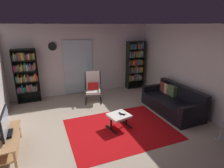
{
  "coord_description": "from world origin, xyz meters",
  "views": [
    {
      "loc": [
        -1.61,
        -4.02,
        2.58
      ],
      "look_at": [
        0.3,
        0.72,
        0.94
      ],
      "focal_mm": 29.8,
      "sensor_mm": 36.0,
      "label": 1
    }
  ],
  "objects_px": {
    "cell_phone": "(123,114)",
    "wall_clock": "(52,46)",
    "television": "(5,125)",
    "leather_sofa": "(172,102)",
    "tv_stand": "(8,141)",
    "ottoman": "(119,117)",
    "lounge_armchair": "(93,86)",
    "tv_remote": "(120,114)",
    "bookshelf_near_tv": "(26,74)",
    "bookshelf_near_sofa": "(135,64)"
  },
  "relations": [
    {
      "from": "cell_phone",
      "to": "wall_clock",
      "type": "xyz_separation_m",
      "value": [
        -1.34,
        2.96,
        1.47
      ]
    },
    {
      "from": "television",
      "to": "leather_sofa",
      "type": "height_order",
      "value": "television"
    },
    {
      "from": "tv_stand",
      "to": "ottoman",
      "type": "height_order",
      "value": "tv_stand"
    },
    {
      "from": "cell_phone",
      "to": "lounge_armchair",
      "type": "bearing_deg",
      "value": 52.72
    },
    {
      "from": "television",
      "to": "tv_stand",
      "type": "bearing_deg",
      "value": 96.18
    },
    {
      "from": "lounge_armchair",
      "to": "wall_clock",
      "type": "xyz_separation_m",
      "value": [
        -1.17,
        0.89,
        1.32
      ]
    },
    {
      "from": "tv_remote",
      "to": "wall_clock",
      "type": "xyz_separation_m",
      "value": [
        -1.3,
        2.9,
        1.47
      ]
    },
    {
      "from": "leather_sofa",
      "to": "lounge_armchair",
      "type": "height_order",
      "value": "lounge_armchair"
    },
    {
      "from": "tv_stand",
      "to": "bookshelf_near_tv",
      "type": "relative_size",
      "value": 0.68
    },
    {
      "from": "tv_stand",
      "to": "bookshelf_near_tv",
      "type": "xyz_separation_m",
      "value": [
        0.33,
        2.86,
        0.69
      ]
    },
    {
      "from": "ottoman",
      "to": "cell_phone",
      "type": "bearing_deg",
      "value": -17.58
    },
    {
      "from": "television",
      "to": "ottoman",
      "type": "xyz_separation_m",
      "value": [
        2.52,
        0.1,
        -0.37
      ]
    },
    {
      "from": "tv_remote",
      "to": "cell_phone",
      "type": "height_order",
      "value": "tv_remote"
    },
    {
      "from": "lounge_armchair",
      "to": "wall_clock",
      "type": "height_order",
      "value": "wall_clock"
    },
    {
      "from": "bookshelf_near_tv",
      "to": "wall_clock",
      "type": "height_order",
      "value": "wall_clock"
    },
    {
      "from": "bookshelf_near_sofa",
      "to": "leather_sofa",
      "type": "relative_size",
      "value": 0.99
    },
    {
      "from": "leather_sofa",
      "to": "bookshelf_near_sofa",
      "type": "bearing_deg",
      "value": 89.63
    },
    {
      "from": "leather_sofa",
      "to": "wall_clock",
      "type": "bearing_deg",
      "value": 140.25
    },
    {
      "from": "bookshelf_near_tv",
      "to": "cell_phone",
      "type": "bearing_deg",
      "value": -50.9
    },
    {
      "from": "lounge_armchair",
      "to": "ottoman",
      "type": "relative_size",
      "value": 1.69
    },
    {
      "from": "leather_sofa",
      "to": "cell_phone",
      "type": "xyz_separation_m",
      "value": [
        -1.83,
        -0.32,
        0.08
      ]
    },
    {
      "from": "bookshelf_near_sofa",
      "to": "ottoman",
      "type": "height_order",
      "value": "bookshelf_near_sofa"
    },
    {
      "from": "leather_sofa",
      "to": "cell_phone",
      "type": "relative_size",
      "value": 13.98
    },
    {
      "from": "wall_clock",
      "to": "lounge_armchair",
      "type": "bearing_deg",
      "value": -37.3
    },
    {
      "from": "tv_remote",
      "to": "lounge_armchair",
      "type": "bearing_deg",
      "value": 96.78
    },
    {
      "from": "bookshelf_near_sofa",
      "to": "lounge_armchair",
      "type": "distance_m",
      "value": 2.21
    },
    {
      "from": "television",
      "to": "bookshelf_near_tv",
      "type": "distance_m",
      "value": 2.91
    },
    {
      "from": "television",
      "to": "lounge_armchair",
      "type": "xyz_separation_m",
      "value": [
        2.44,
        2.14,
        -0.14
      ]
    },
    {
      "from": "tv_stand",
      "to": "television",
      "type": "distance_m",
      "value": 0.39
    },
    {
      "from": "bookshelf_near_sofa",
      "to": "cell_phone",
      "type": "height_order",
      "value": "bookshelf_near_sofa"
    },
    {
      "from": "tv_remote",
      "to": "cell_phone",
      "type": "relative_size",
      "value": 1.03
    },
    {
      "from": "bookshelf_near_sofa",
      "to": "wall_clock",
      "type": "xyz_separation_m",
      "value": [
        -3.19,
        0.16,
        0.82
      ]
    },
    {
      "from": "television",
      "to": "ottoman",
      "type": "bearing_deg",
      "value": 2.16
    },
    {
      "from": "bookshelf_near_tv",
      "to": "tv_remote",
      "type": "distance_m",
      "value": 3.61
    },
    {
      "from": "cell_phone",
      "to": "wall_clock",
      "type": "distance_m",
      "value": 3.57
    },
    {
      "from": "lounge_armchair",
      "to": "cell_phone",
      "type": "distance_m",
      "value": 2.08
    },
    {
      "from": "bookshelf_near_sofa",
      "to": "ottoman",
      "type": "distance_m",
      "value": 3.46
    },
    {
      "from": "wall_clock",
      "to": "bookshelf_near_tv",
      "type": "bearing_deg",
      "value": -171.17
    },
    {
      "from": "bookshelf_near_tv",
      "to": "wall_clock",
      "type": "relative_size",
      "value": 6.3
    },
    {
      "from": "bookshelf_near_sofa",
      "to": "tv_remote",
      "type": "bearing_deg",
      "value": -124.65
    },
    {
      "from": "leather_sofa",
      "to": "ottoman",
      "type": "distance_m",
      "value": 1.95
    },
    {
      "from": "tv_stand",
      "to": "lounge_armchair",
      "type": "xyz_separation_m",
      "value": [
        2.44,
        2.12,
        0.24
      ]
    },
    {
      "from": "bookshelf_near_tv",
      "to": "tv_stand",
      "type": "bearing_deg",
      "value": -96.6
    },
    {
      "from": "television",
      "to": "wall_clock",
      "type": "height_order",
      "value": "wall_clock"
    },
    {
      "from": "bookshelf_near_sofa",
      "to": "wall_clock",
      "type": "bearing_deg",
      "value": 177.05
    },
    {
      "from": "leather_sofa",
      "to": "bookshelf_near_tv",
      "type": "bearing_deg",
      "value": 148.78
    },
    {
      "from": "tv_stand",
      "to": "cell_phone",
      "type": "height_order",
      "value": "tv_stand"
    },
    {
      "from": "leather_sofa",
      "to": "ottoman",
      "type": "relative_size",
      "value": 3.24
    },
    {
      "from": "bookshelf_near_tv",
      "to": "cell_phone",
      "type": "distance_m",
      "value": 3.67
    },
    {
      "from": "tv_stand",
      "to": "wall_clock",
      "type": "height_order",
      "value": "wall_clock"
    }
  ]
}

